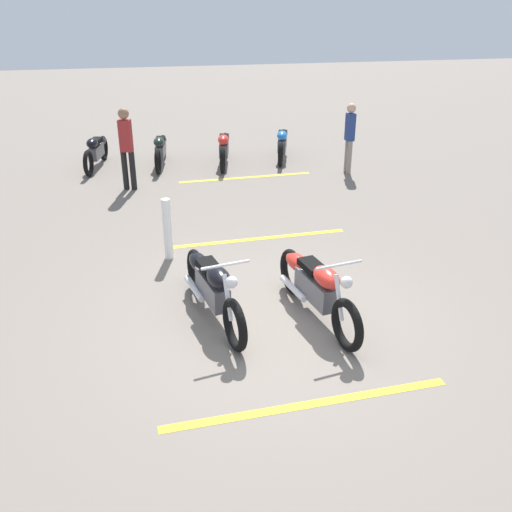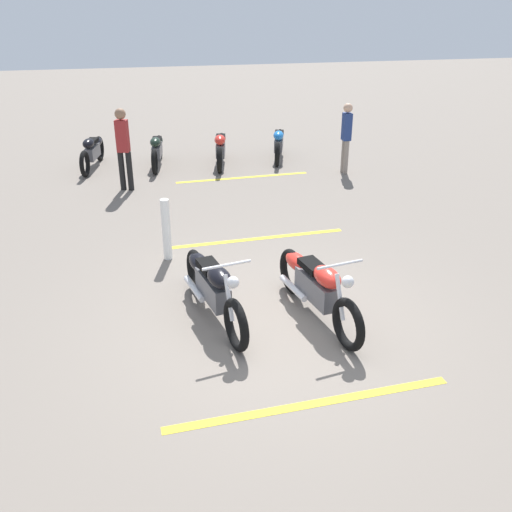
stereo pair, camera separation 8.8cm
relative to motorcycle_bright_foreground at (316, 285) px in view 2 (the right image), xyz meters
The scene contains 13 objects.
ground_plane 0.81m from the motorcycle_bright_foreground, 100.25° to the left, with size 60.00×60.00×0.00m, color slate.
motorcycle_bright_foreground is the anchor object (origin of this frame).
motorcycle_dark_foreground 1.37m from the motorcycle_bright_foreground, 77.86° to the left, with size 2.21×0.73×1.04m.
motorcycle_row_far_left 8.13m from the motorcycle_bright_foreground, 11.51° to the right, with size 2.03×0.73×0.79m.
motorcycle_row_left 7.74m from the motorcycle_bright_foreground, ahead, with size 2.13×0.56×0.81m.
motorcycle_row_center 8.12m from the motorcycle_bright_foreground, 11.13° to the left, with size 2.06×0.45×0.78m.
motorcycle_row_right 8.73m from the motorcycle_bright_foreground, 21.17° to the left, with size 2.09×0.56×0.79m.
bystander_near_row 6.60m from the motorcycle_bright_foreground, 21.14° to the left, with size 0.27×0.30×1.80m.
bystander_secondary 6.94m from the motorcycle_bright_foreground, 24.22° to the right, with size 0.28×0.22×1.67m.
bollard_post 2.90m from the motorcycle_bright_foreground, 38.02° to the left, with size 0.14×0.14×1.03m, color white.
parking_stripe_near 1.90m from the motorcycle_bright_foreground, 160.91° to the left, with size 3.20×0.12×0.01m, color yellow.
parking_stripe_mid 2.80m from the motorcycle_bright_foreground, ahead, with size 3.20×0.12×0.01m, color yellow.
parking_stripe_far 6.48m from the motorcycle_bright_foreground, ahead, with size 3.20×0.12×0.01m, color yellow.
Camera 2 is at (-6.15, 1.59, 3.97)m, focal length 39.49 mm.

